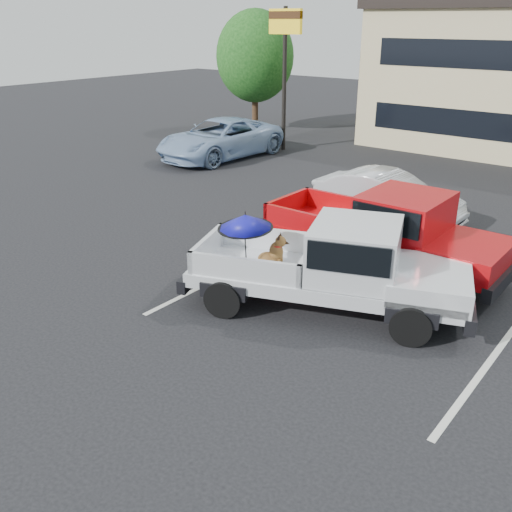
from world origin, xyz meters
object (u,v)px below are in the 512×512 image
object	(u,v)px
tree_left	(255,56)
blue_suv	(220,139)
motel_sign	(285,41)
silver_sedan	(387,197)
silver_pickup	(342,263)
red_pickup	(396,230)

from	to	relation	value
tree_left	blue_suv	distance (m)	7.26
motel_sign	tree_left	world-z (taller)	tree_left
tree_left	silver_sedan	world-z (taller)	tree_left
silver_sedan	silver_pickup	bearing A→B (deg)	-161.44
red_pickup	silver_pickup	bearing A→B (deg)	-89.92
silver_sedan	blue_suv	size ratio (longest dim) A/B	0.75
motel_sign	silver_pickup	xyz separation A→B (m)	(9.97, -11.90, -3.60)
red_pickup	silver_sedan	distance (m)	3.78
tree_left	silver_pickup	distance (m)	20.60
motel_sign	red_pickup	distance (m)	14.23
motel_sign	silver_sedan	distance (m)	10.98
motel_sign	blue_suv	size ratio (longest dim) A/B	1.03
silver_pickup	silver_sedan	size ratio (longest dim) A/B	1.38
red_pickup	blue_suv	world-z (taller)	red_pickup
motel_sign	tree_left	bearing A→B (deg)	143.13
motel_sign	silver_pickup	size ratio (longest dim) A/B	1.00
motel_sign	silver_sedan	world-z (taller)	motel_sign
red_pickup	blue_suv	bearing A→B (deg)	149.87
motel_sign	silver_pickup	distance (m)	15.93
red_pickup	motel_sign	bearing A→B (deg)	136.57
blue_suv	motel_sign	bearing A→B (deg)	72.39
motel_sign	tree_left	xyz separation A→B (m)	(-4.00, 3.00, -0.92)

